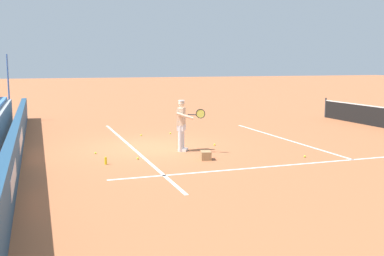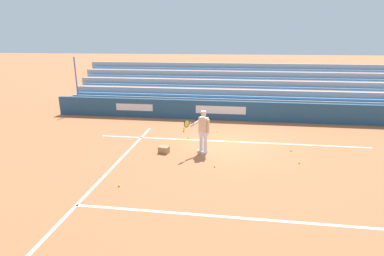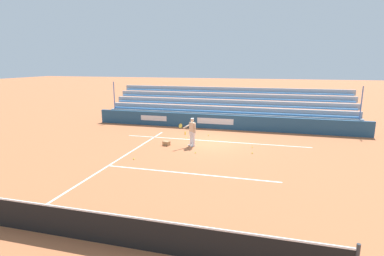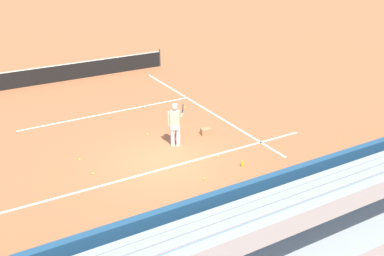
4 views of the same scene
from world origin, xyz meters
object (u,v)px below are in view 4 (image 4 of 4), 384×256
Objects in this scene: tennis_ball_midcourt at (147,134)px; tennis_ball_far_left at (185,107)px; tennis_ball_on_baseline at (93,174)px; tennis_ball_toward_net at (79,159)px; tennis_net at (72,71)px; tennis_player at (175,124)px; water_bottle at (242,164)px; ball_box_cardboard at (206,131)px; tennis_ball_far_right at (218,157)px; tennis_ball_near_player at (204,179)px.

tennis_ball_far_left is at bearing 33.77° from tennis_ball_midcourt.
tennis_ball_toward_net is (-0.08, 1.27, 0.00)m from tennis_ball_on_baseline.
tennis_ball_toward_net is 0.01× the size of tennis_net.
tennis_player is 25.98× the size of tennis_ball_midcourt.
ball_box_cardboard is at bearing 83.84° from water_bottle.
tennis_ball_far_right is 1.00× the size of tennis_ball_midcourt.
tennis_net reaches higher than tennis_ball_on_baseline.
tennis_ball_far_right is at bearing -80.99° from tennis_net.
ball_box_cardboard reaches higher than tennis_ball_midcourt.
tennis_net is at bearing 115.33° from tennis_ball_far_left.
tennis_ball_far_right and tennis_ball_far_left have the same top height.
tennis_ball_toward_net is at bearing 145.19° from water_bottle.
water_bottle is 0.02× the size of tennis_net.
ball_box_cardboard reaches higher than tennis_ball_far_right.
tennis_ball_near_player is 6.72m from tennis_ball_far_left.
tennis_ball_far_left and tennis_ball_midcourt have the same top height.
tennis_ball_midcourt is (-0.15, 4.24, 0.00)m from tennis_ball_near_player.
tennis_ball_far_right is (-0.70, -1.98, -0.10)m from ball_box_cardboard.
tennis_player is 2.09m from tennis_ball_far_right.
tennis_ball_toward_net is 1.00× the size of tennis_ball_midcourt.
tennis_ball_near_player is 4.76m from tennis_ball_toward_net.
tennis_net reaches higher than tennis_ball_far_right.
tennis_player is at bearing -10.21° from tennis_ball_toward_net.
tennis_ball_toward_net is at bearing 175.70° from ball_box_cardboard.
tennis_player is at bearing -124.42° from tennis_ball_far_left.
tennis_ball_toward_net is at bearing 132.83° from tennis_ball_near_player.
tennis_ball_near_player is at bearing -113.71° from tennis_ball_far_left.
water_bottle reaches higher than tennis_ball_on_baseline.
tennis_ball_toward_net is at bearing 93.66° from tennis_ball_on_baseline.
tennis_player is 1.75m from ball_box_cardboard.
tennis_ball_near_player is at bearing -87.96° from tennis_ball_midcourt.
tennis_net is at bearing 75.02° from tennis_ball_toward_net.
tennis_net is (-2.29, 13.11, 0.38)m from water_bottle.
tennis_player is 4.11m from tennis_ball_far_left.
tennis_ball_far_left is at bearing 33.85° from tennis_ball_on_baseline.
tennis_ball_on_baseline is at bearing -170.33° from ball_box_cardboard.
ball_box_cardboard reaches higher than tennis_ball_far_left.
water_bottle is at bearing -23.92° from tennis_ball_on_baseline.
water_bottle is (1.80, -4.15, 0.08)m from tennis_ball_midcourt.
tennis_ball_far_left is 0.30× the size of water_bottle.
ball_box_cardboard is 6.06× the size of tennis_ball_near_player.
tennis_ball_midcourt is at bearing 13.73° from tennis_ball_toward_net.
tennis_ball_midcourt is (3.08, 0.75, 0.00)m from tennis_ball_toward_net.
tennis_ball_far_right is at bearing -63.48° from tennis_player.
tennis_ball_on_baseline is at bearing 144.82° from tennis_ball_near_player.
tennis_player reaches higher than tennis_ball_toward_net.
tennis_ball_near_player is 1.00× the size of tennis_ball_far_left.
tennis_player is at bearing 114.14° from water_bottle.
tennis_ball_on_baseline is (-4.43, 1.10, 0.00)m from tennis_ball_far_right.
tennis_ball_midcourt is at bearing -86.90° from tennis_net.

